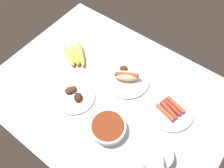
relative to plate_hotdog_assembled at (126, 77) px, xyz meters
The scene contains 7 objects.
ground_plane 13.04cm from the plate_hotdog_assembled, 97.49° to the right, with size 120.00×90.00×3.00cm, color #B2B2B7.
plate_hotdog_assembled is the anchor object (origin of this frame).
banana_bunch 32.55cm from the plate_hotdog_assembled, behind, with size 20.07×17.97×3.90cm.
bowl_coleslaw 42.92cm from the plate_hotdog_assembled, 37.89° to the right, with size 14.72×14.72×14.97cm.
bowl_chili 30.16cm from the plate_hotdog_assembled, 71.50° to the right, with size 16.97×16.97×4.22cm.
plate_grilled_meat 28.95cm from the plate_hotdog_assembled, 120.76° to the right, with size 20.59×20.59×3.33cm.
plate_sausages 27.99cm from the plate_hotdog_assembled, ahead, with size 23.76×23.76×3.16cm.
Camera 1 is at (37.39, -47.72, 102.93)cm, focal length 36.97 mm.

